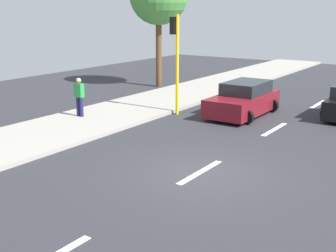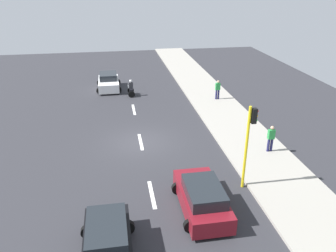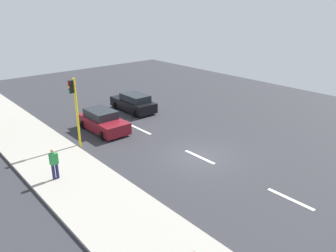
# 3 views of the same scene
# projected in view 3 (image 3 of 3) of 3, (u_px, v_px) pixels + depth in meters

# --- Properties ---
(ground_plane) EXTENTS (40.00, 60.00, 0.10)m
(ground_plane) POSITION_uv_depth(u_px,v_px,m) (200.00, 158.00, 20.06)
(ground_plane) COLOR #2D2D33
(sidewalk) EXTENTS (4.00, 60.00, 0.15)m
(sidewalk) POSITION_uv_depth(u_px,v_px,m) (96.00, 198.00, 15.75)
(sidewalk) COLOR #9E998E
(sidewalk) RESTS_ON ground
(lane_stripe_far_north) EXTENTS (0.20, 2.40, 0.01)m
(lane_stripe_far_north) POSITION_uv_depth(u_px,v_px,m) (99.00, 110.00, 28.56)
(lane_stripe_far_north) COLOR white
(lane_stripe_far_north) RESTS_ON ground
(lane_stripe_north) EXTENTS (0.20, 2.40, 0.01)m
(lane_stripe_north) POSITION_uv_depth(u_px,v_px,m) (141.00, 130.00, 24.30)
(lane_stripe_north) COLOR white
(lane_stripe_north) RESTS_ON ground
(lane_stripe_mid) EXTENTS (0.20, 2.40, 0.01)m
(lane_stripe_mid) POSITION_uv_depth(u_px,v_px,m) (200.00, 157.00, 20.04)
(lane_stripe_mid) COLOR white
(lane_stripe_mid) RESTS_ON ground
(lane_stripe_south) EXTENTS (0.20, 2.40, 0.01)m
(lane_stripe_south) POSITION_uv_depth(u_px,v_px,m) (290.00, 199.00, 15.78)
(lane_stripe_south) COLOR white
(lane_stripe_south) RESTS_ON ground
(car_maroon) EXTENTS (2.32, 4.29, 1.52)m
(car_maroon) POSITION_uv_depth(u_px,v_px,m) (103.00, 121.00, 23.90)
(car_maroon) COLOR maroon
(car_maroon) RESTS_ON ground
(car_black) EXTENTS (2.26, 4.44, 1.52)m
(car_black) POSITION_uv_depth(u_px,v_px,m) (134.00, 103.00, 28.22)
(car_black) COLOR black
(car_black) RESTS_ON ground
(pedestrian_by_tree) EXTENTS (0.40, 0.24, 1.69)m
(pedestrian_by_tree) POSITION_uv_depth(u_px,v_px,m) (54.00, 163.00, 17.00)
(pedestrian_by_tree) COLOR #1E1E4C
(pedestrian_by_tree) RESTS_ON sidewalk
(traffic_light_corner) EXTENTS (0.49, 0.24, 4.50)m
(traffic_light_corner) POSITION_uv_depth(u_px,v_px,m) (75.00, 103.00, 20.39)
(traffic_light_corner) COLOR yellow
(traffic_light_corner) RESTS_ON ground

